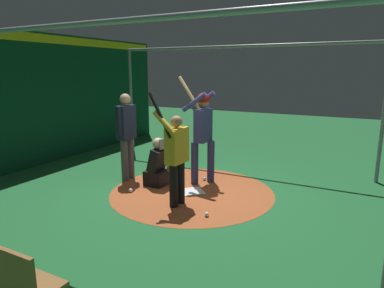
# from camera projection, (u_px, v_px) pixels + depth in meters

# --- Properties ---
(ground_plane) EXTENTS (25.38, 25.38, 0.00)m
(ground_plane) POSITION_uv_depth(u_px,v_px,m) (192.00, 192.00, 6.55)
(ground_plane) COLOR #216633
(dirt_circle) EXTENTS (3.14, 3.14, 0.01)m
(dirt_circle) POSITION_uv_depth(u_px,v_px,m) (192.00, 192.00, 6.55)
(dirt_circle) COLOR #AD562D
(dirt_circle) RESTS_ON ground
(home_plate) EXTENTS (0.59, 0.59, 0.01)m
(home_plate) POSITION_uv_depth(u_px,v_px,m) (192.00, 191.00, 6.55)
(home_plate) COLOR white
(home_plate) RESTS_ON dirt_circle
(batter) EXTENTS (0.68, 0.49, 2.19)m
(batter) POSITION_uv_depth(u_px,v_px,m) (202.00, 129.00, 6.85)
(batter) COLOR navy
(batter) RESTS_ON ground
(catcher) EXTENTS (0.58, 0.40, 0.99)m
(catcher) POSITION_uv_depth(u_px,v_px,m) (158.00, 167.00, 6.87)
(catcher) COLOR black
(catcher) RESTS_ON ground
(umpire) EXTENTS (0.23, 0.49, 1.83)m
(umpire) POSITION_uv_depth(u_px,v_px,m) (126.00, 132.00, 7.09)
(umpire) COLOR #4C4C51
(umpire) RESTS_ON ground
(visitor) EXTENTS (0.56, 0.50, 1.95)m
(visitor) POSITION_uv_depth(u_px,v_px,m) (176.00, 154.00, 5.75)
(visitor) COLOR black
(visitor) RESTS_ON ground
(back_wall) EXTENTS (0.22, 9.38, 3.20)m
(back_wall) POSITION_uv_depth(u_px,v_px,m) (33.00, 100.00, 8.16)
(back_wall) COLOR #0C3D26
(back_wall) RESTS_ON ground
(cage_frame) EXTENTS (6.40, 4.69, 2.88)m
(cage_frame) POSITION_uv_depth(u_px,v_px,m) (192.00, 83.00, 6.11)
(cage_frame) COLOR gray
(cage_frame) RESTS_ON ground
(baseball_0) EXTENTS (0.07, 0.07, 0.07)m
(baseball_0) POSITION_uv_depth(u_px,v_px,m) (131.00, 190.00, 6.52)
(baseball_0) COLOR white
(baseball_0) RESTS_ON dirt_circle
(baseball_1) EXTENTS (0.07, 0.07, 0.07)m
(baseball_1) POSITION_uv_depth(u_px,v_px,m) (204.00, 179.00, 7.22)
(baseball_1) COLOR white
(baseball_1) RESTS_ON dirt_circle
(baseball_2) EXTENTS (0.07, 0.07, 0.07)m
(baseball_2) POSITION_uv_depth(u_px,v_px,m) (207.00, 214.00, 5.44)
(baseball_2) COLOR white
(baseball_2) RESTS_ON dirt_circle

